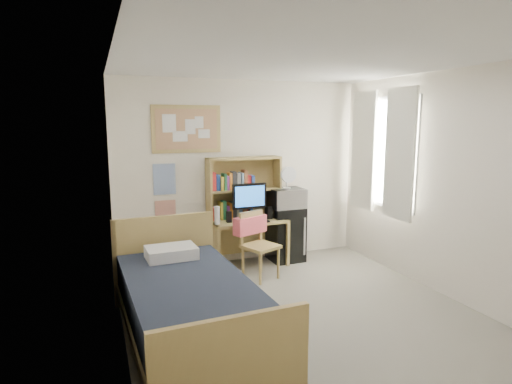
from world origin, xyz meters
name	(u,v)px	position (x,y,z in m)	size (l,w,h in m)	color
floor	(307,319)	(0.00, 0.00, -0.01)	(3.60, 4.20, 0.02)	gray
ceiling	(312,59)	(0.00, 0.00, 2.60)	(3.60, 4.20, 0.02)	silver
wall_back	(241,172)	(0.00, 2.10, 1.30)	(3.60, 0.04, 2.60)	white
wall_front	(494,258)	(0.00, -2.10, 1.30)	(3.60, 0.04, 2.60)	white
wall_left	(119,208)	(-1.80, 0.00, 1.30)	(0.04, 4.20, 2.60)	white
wall_right	(451,186)	(1.80, 0.00, 1.30)	(0.04, 4.20, 2.60)	white
window_unit	(382,152)	(1.75, 1.20, 1.60)	(0.10, 1.40, 1.70)	white
curtain_left	(400,154)	(1.72, 0.80, 1.60)	(0.04, 0.55, 1.70)	white
curtain_right	(363,151)	(1.72, 1.60, 1.60)	(0.04, 0.55, 1.70)	white
bulletin_board	(187,129)	(-0.78, 2.08, 1.92)	(0.94, 0.03, 0.64)	tan
poster_wave	(164,179)	(-1.10, 2.09, 1.25)	(0.30, 0.01, 0.42)	#2B55AC
poster_japan	(166,213)	(-1.10, 2.09, 0.78)	(0.28, 0.01, 0.36)	#C84123
desk	(248,242)	(0.00, 1.80, 0.33)	(1.06, 0.53, 0.66)	tan
desk_chair	(261,246)	(-0.03, 1.25, 0.44)	(0.44, 0.44, 0.88)	tan
mini_fridge	(285,234)	(0.59, 1.84, 0.40)	(0.47, 0.47, 0.79)	black
bed	(190,314)	(-1.24, -0.09, 0.30)	(1.09, 2.18, 0.60)	black
hutch	(244,188)	(-0.01, 1.95, 1.10)	(1.06, 0.27, 0.87)	tan
monitor	(249,202)	(0.00, 1.74, 0.92)	(0.49, 0.04, 0.52)	black
keyboard	(253,222)	(0.00, 1.60, 0.67)	(0.44, 0.14, 0.02)	black
speaker_left	(229,217)	(-0.30, 1.73, 0.74)	(0.06, 0.06, 0.15)	black
speaker_right	(269,213)	(0.30, 1.75, 0.75)	(0.07, 0.07, 0.17)	black
water_bottle	(217,215)	(-0.48, 1.69, 0.79)	(0.07, 0.07, 0.24)	silver
hoodie	(250,225)	(-0.10, 1.44, 0.68)	(0.48, 0.15, 0.23)	#E45663
microwave	(286,198)	(0.59, 1.82, 0.93)	(0.48, 0.36, 0.28)	silver
desk_fan	(287,179)	(0.59, 1.82, 1.21)	(0.23, 0.23, 0.29)	silver
pillow	(171,252)	(-1.27, 0.66, 0.66)	(0.51, 0.36, 0.12)	silver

